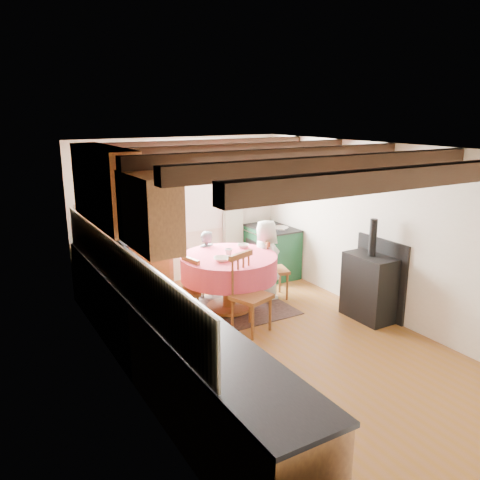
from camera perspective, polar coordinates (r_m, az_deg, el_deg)
floor at (r=6.19m, az=3.84°, el=-12.01°), size 3.60×5.50×0.00m
ceiling at (r=5.54m, az=4.28°, el=10.72°), size 3.60×5.50×0.00m
wall_back at (r=8.10m, az=-7.03°, el=3.40°), size 3.60×0.00×2.40m
wall_left at (r=5.00m, az=-13.27°, el=-4.18°), size 0.00×5.50×2.40m
wall_right at (r=6.90m, az=16.47°, el=0.88°), size 0.00×5.50×2.40m
beam_a at (r=4.07m, az=20.59°, el=7.05°), size 3.60×0.16×0.16m
beam_b at (r=4.76m, az=11.20°, el=8.72°), size 3.60×0.16×0.16m
beam_c at (r=5.55m, az=4.26°, el=9.80°), size 3.60×0.16×0.16m
beam_d at (r=6.39m, az=-0.93°, el=10.51°), size 3.60×0.16×0.16m
beam_e at (r=7.27m, az=-4.89°, el=10.99°), size 3.60×0.16×0.16m
splash_left at (r=5.28m, az=-14.06°, el=-3.20°), size 0.02×4.50×0.55m
splash_back at (r=7.75m, az=-13.76°, el=2.56°), size 1.40×0.02×0.55m
base_cabinet_left at (r=5.38m, az=-9.68°, el=-11.37°), size 0.60×5.30×0.88m
base_cabinet_back at (r=7.67m, az=-13.15°, el=-3.42°), size 1.30×0.60×0.88m
worktop_left at (r=5.20m, az=-9.70°, el=-6.77°), size 0.64×5.30×0.04m
worktop_back at (r=7.52m, az=-13.31°, el=-0.13°), size 1.30×0.64×0.04m
wall_cabinet_glass at (r=6.00m, az=-15.64°, el=6.21°), size 0.34×1.80×0.90m
wall_cabinet_solid at (r=4.59m, az=-10.63°, el=3.35°), size 0.34×0.90×0.70m
window_frame at (r=8.06m, az=-6.43°, el=6.25°), size 1.34×0.03×1.54m
window_pane at (r=8.06m, az=-6.44°, el=6.25°), size 1.20×0.01×1.40m
curtain_left at (r=7.77m, az=-11.78°, el=1.95°), size 0.35×0.10×2.10m
curtain_right at (r=8.45m, az=-0.82°, el=3.30°), size 0.35×0.10×2.10m
curtain_rod at (r=7.91m, az=-6.29°, el=10.47°), size 2.00×0.03×0.03m
wall_picture at (r=8.50m, az=5.20°, el=7.41°), size 0.04×0.50×0.60m
wall_plate at (r=8.46m, az=-0.48°, el=7.43°), size 0.30×0.02×0.30m
rug at (r=7.13m, az=-1.28°, el=-8.17°), size 1.71×1.33×0.01m
dining_table at (r=6.98m, az=-1.30°, el=-5.09°), size 1.37×1.37×0.83m
chair_near at (r=6.29m, az=1.35°, el=-6.33°), size 0.58×0.59×1.04m
chair_left at (r=6.62m, az=-6.82°, el=-6.02°), size 0.47×0.45×0.89m
chair_right at (r=7.47m, az=4.05°, el=-3.30°), size 0.51×0.50×0.94m
aga_range at (r=8.50m, az=3.77°, el=-1.26°), size 0.62×0.95×0.88m
cast_iron_stove at (r=6.86m, az=15.06°, el=-3.38°), size 0.42×0.71×1.41m
child_far at (r=7.45m, az=-4.04°, el=-2.88°), size 0.44×0.35×1.06m
child_right at (r=7.39m, az=3.03°, el=-2.32°), size 0.49×0.66×1.23m
bowl_a at (r=6.59m, az=-2.13°, el=-2.27°), size 0.31×0.31×0.06m
bowl_b at (r=7.24m, az=0.36°, el=-0.70°), size 0.18×0.18×0.05m
cup at (r=6.83m, az=-1.33°, el=-1.44°), size 0.14×0.14×0.10m
canister_tall at (r=7.52m, az=-14.64°, el=0.78°), size 0.13×0.13×0.22m
canister_wide at (r=7.54m, az=-12.72°, el=0.96°), size 0.20×0.20×0.22m
canister_slim at (r=7.52m, az=-11.56°, el=1.32°), size 0.11×0.11×0.31m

